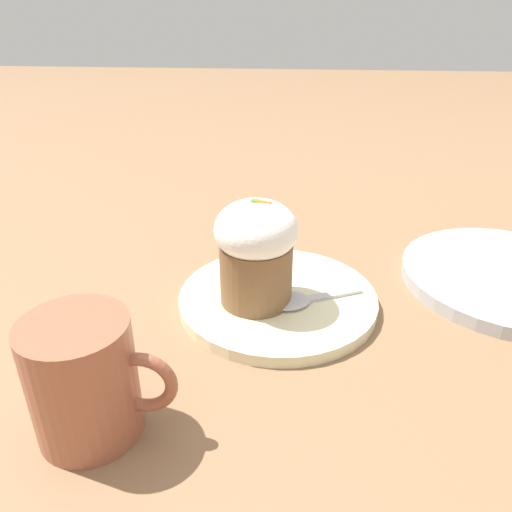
% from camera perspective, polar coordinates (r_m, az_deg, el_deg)
% --- Properties ---
extents(ground_plane, '(4.00, 4.00, 0.00)m').
position_cam_1_polar(ground_plane, '(0.57, 2.49, -5.51)').
color(ground_plane, '#846042').
extents(dessert_plate, '(0.22, 0.22, 0.01)m').
position_cam_1_polar(dessert_plate, '(0.57, 2.50, -4.94)').
color(dessert_plate, beige).
rests_on(dessert_plate, ground_plane).
extents(carrot_cake, '(0.09, 0.09, 0.12)m').
position_cam_1_polar(carrot_cake, '(0.52, 0.00, 0.67)').
color(carrot_cake, brown).
rests_on(carrot_cake, dessert_plate).
extents(spoon, '(0.11, 0.07, 0.01)m').
position_cam_1_polar(spoon, '(0.55, 4.69, -4.95)').
color(spoon, '#B7B7BC').
rests_on(spoon, dessert_plate).
extents(coffee_cup, '(0.12, 0.08, 0.10)m').
position_cam_1_polar(coffee_cup, '(0.41, -18.93, -13.20)').
color(coffee_cup, '#9E563D').
rests_on(coffee_cup, ground_plane).
extents(side_plate, '(0.25, 0.25, 0.02)m').
position_cam_1_polar(side_plate, '(0.68, 26.94, -2.17)').
color(side_plate, '#B2B7BC').
rests_on(side_plate, ground_plane).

